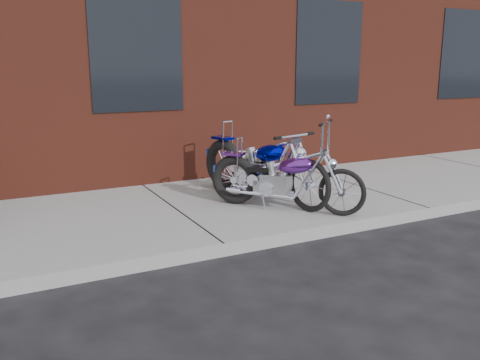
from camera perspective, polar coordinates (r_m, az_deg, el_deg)
ground at (r=5.46m, az=-1.78°, el=-8.62°), size 120.00×120.00×0.00m
sidewalk at (r=6.75m, az=-7.24°, el=-3.81°), size 22.00×3.00×0.15m
chopper_purple at (r=6.59m, az=4.74°, el=-0.10°), size 1.41×1.66×1.17m
chopper_blue at (r=7.09m, az=2.24°, el=1.28°), size 0.84×2.31×1.03m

